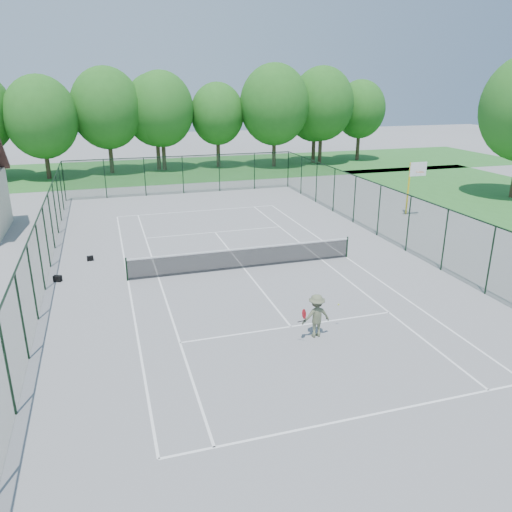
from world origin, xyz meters
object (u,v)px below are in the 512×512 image
(tennis_net, at_px, (244,257))
(sports_bag_a, at_px, (58,279))
(basketball_goal, at_px, (414,178))
(tennis_player, at_px, (316,316))

(tennis_net, height_order, sports_bag_a, tennis_net)
(basketball_goal, distance_m, tennis_player, 18.97)
(basketball_goal, relative_size, tennis_player, 1.87)
(tennis_net, relative_size, basketball_goal, 3.04)
(tennis_net, relative_size, sports_bag_a, 31.69)
(basketball_goal, bearing_deg, sports_bag_a, -165.73)
(sports_bag_a, bearing_deg, tennis_player, -21.22)
(tennis_net, distance_m, tennis_player, 7.34)
(basketball_goal, bearing_deg, tennis_player, -133.19)
(sports_bag_a, xyz_separation_m, tennis_player, (9.11, -8.16, 0.66))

